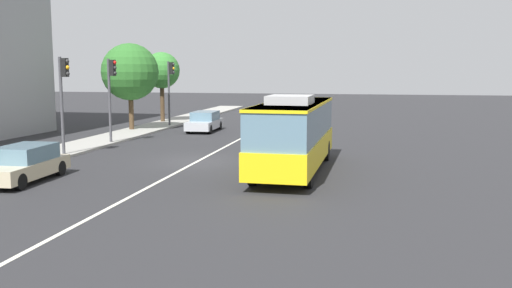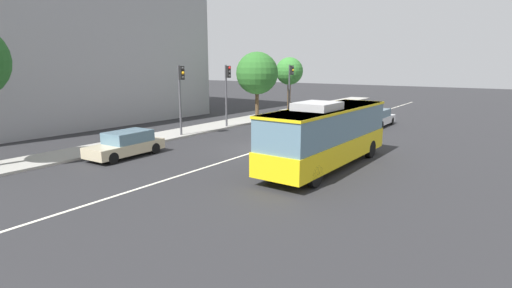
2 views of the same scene
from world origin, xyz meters
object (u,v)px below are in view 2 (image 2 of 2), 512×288
sedan_silver (309,113)px  sedan_white (377,118)px  traffic_light_mid_block (227,85)px  street_tree_kerbside_centre (289,71)px  traffic_light_near_corner (181,88)px  traffic_light_far_corner (290,81)px  transit_bus (327,133)px  street_tree_kerbside_right (257,73)px  sedan_beige (126,144)px

sedan_silver → sedan_white: (0.20, -6.50, 0.00)m
traffic_light_mid_block → street_tree_kerbside_centre: bearing=103.2°
traffic_light_mid_block → street_tree_kerbside_centre: size_ratio=0.86×
traffic_light_near_corner → traffic_light_far_corner: bearing=93.3°
transit_bus → street_tree_kerbside_centre: size_ratio=1.66×
traffic_light_near_corner → traffic_light_far_corner: (15.80, 0.03, 0.00)m
sedan_white → street_tree_kerbside_right: street_tree_kerbside_right is taller
sedan_silver → sedan_beige: same height
street_tree_kerbside_right → sedan_silver: bearing=-79.8°
sedan_beige → street_tree_kerbside_right: (18.47, 3.61, 3.65)m
traffic_light_far_corner → street_tree_kerbside_right: bearing=-113.0°
sedan_silver → sedan_beige: 19.52m
sedan_silver → traffic_light_far_corner: (2.61, 3.58, 2.84)m
sedan_silver → sedan_white: bearing=89.9°
traffic_light_near_corner → street_tree_kerbside_centre: street_tree_kerbside_centre is taller
sedan_silver → sedan_white: size_ratio=1.01×
traffic_light_far_corner → transit_bus: bearing=-51.4°
sedan_beige → traffic_light_mid_block: size_ratio=0.88×
sedan_white → street_tree_kerbside_centre: bearing=65.9°
street_tree_kerbside_centre → street_tree_kerbside_right: bearing=-179.4°
traffic_light_near_corner → sedan_white: bearing=56.3°
sedan_white → traffic_light_near_corner: (-13.39, 10.06, 2.84)m
transit_bus → sedan_silver: 17.40m
traffic_light_near_corner → traffic_light_far_corner: same height
traffic_light_near_corner → traffic_light_mid_block: (5.06, -0.18, 0.00)m
transit_bus → street_tree_kerbside_right: street_tree_kerbside_right is taller
traffic_light_far_corner → sedan_beige: bearing=-81.7°
traffic_light_near_corner → traffic_light_mid_block: same height
sedan_white → traffic_light_mid_block: traffic_light_mid_block is taller
sedan_silver → sedan_beige: (-19.44, 1.76, 0.00)m
traffic_light_mid_block → sedan_white: bearing=44.7°
traffic_light_far_corner → traffic_light_mid_block: bearing=-85.3°
sedan_white → street_tree_kerbside_right: (-1.17, 11.88, 3.65)m
street_tree_kerbside_centre → sedan_silver: bearing=-135.5°
sedan_silver → street_tree_kerbside_centre: bearing=-137.4°
traffic_light_near_corner → traffic_light_mid_block: bearing=91.2°
street_tree_kerbside_right → sedan_beige: bearing=-168.9°
transit_bus → traffic_light_near_corner: traffic_light_near_corner is taller
transit_bus → street_tree_kerbside_right: bearing=46.3°
sedan_silver → transit_bus: bearing=28.3°
street_tree_kerbside_right → transit_bus: bearing=-134.8°
sedan_white → traffic_light_mid_block: bearing=130.1°
street_tree_kerbside_centre → sedan_white: bearing=-114.1°
traffic_light_near_corner → street_tree_kerbside_centre: bearing=99.0°
sedan_beige → street_tree_kerbside_centre: (24.99, 3.68, 3.73)m
sedan_beige → traffic_light_far_corner: bearing=-177.8°
sedan_white → traffic_light_far_corner: 10.75m
sedan_beige → street_tree_kerbside_right: 19.17m
sedan_white → traffic_light_near_corner: 16.99m
traffic_light_mid_block → traffic_light_far_corner: 10.74m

